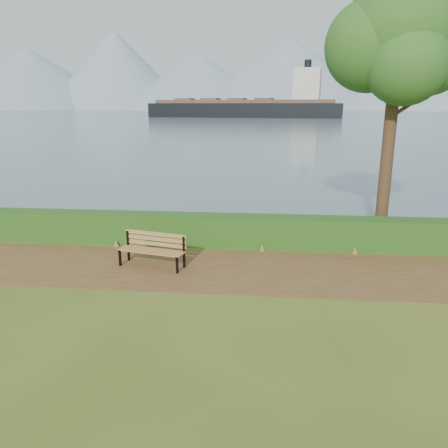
# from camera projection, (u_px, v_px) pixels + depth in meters

# --- Properties ---
(ground) EXTENTS (140.00, 140.00, 0.00)m
(ground) POSITION_uv_depth(u_px,v_px,m) (204.00, 273.00, 12.15)
(ground) COLOR #3F5718
(ground) RESTS_ON ground
(path) EXTENTS (40.00, 3.40, 0.01)m
(path) POSITION_uv_depth(u_px,v_px,m) (205.00, 269.00, 12.44)
(path) COLOR #51331B
(path) RESTS_ON ground
(hedge) EXTENTS (32.00, 0.85, 1.00)m
(hedge) POSITION_uv_depth(u_px,v_px,m) (214.00, 230.00, 14.51)
(hedge) COLOR #1C4714
(hedge) RESTS_ON ground
(water) EXTENTS (700.00, 510.00, 0.00)m
(water) POSITION_uv_depth(u_px,v_px,m) (265.00, 112.00, 261.72)
(water) COLOR #415468
(water) RESTS_ON ground
(mountains) EXTENTS (585.00, 190.00, 70.00)m
(mountains) POSITION_uv_depth(u_px,v_px,m) (256.00, 78.00, 395.43)
(mountains) COLOR gray
(mountains) RESTS_ON ground
(bench) EXTENTS (2.02, 1.00, 0.97)m
(bench) POSITION_uv_depth(u_px,v_px,m) (153.00, 247.00, 12.55)
(bench) COLOR black
(bench) RESTS_ON ground
(tree) EXTENTS (4.54, 3.80, 8.73)m
(tree) POSITION_uv_depth(u_px,v_px,m) (398.00, 39.00, 13.50)
(tree) COLOR #392417
(tree) RESTS_ON ground
(cargo_ship) EXTENTS (70.39, 22.24, 21.11)m
(cargo_ship) POSITION_uv_depth(u_px,v_px,m) (250.00, 109.00, 156.36)
(cargo_ship) COLOR black
(cargo_ship) RESTS_ON ground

